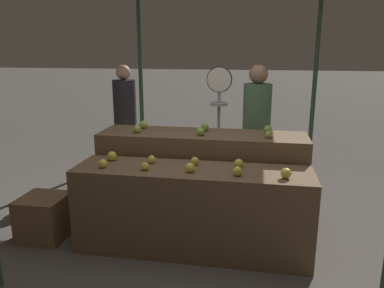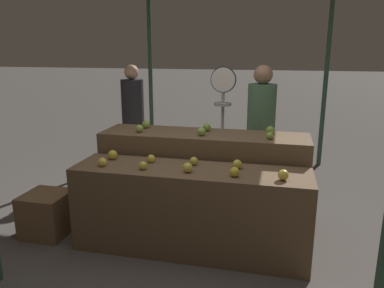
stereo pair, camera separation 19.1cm
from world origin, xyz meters
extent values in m
plane|color=#59544F|center=(0.00, 0.00, 0.00)|extent=(60.00, 60.00, 0.00)
cylinder|color=#33513D|center=(-1.42, 3.02, 1.33)|extent=(0.07, 0.07, 2.65)
cylinder|color=#33513D|center=(1.42, 3.02, 1.33)|extent=(0.07, 0.07, 2.65)
cube|color=brown|center=(0.00, 0.00, 0.39)|extent=(2.13, 0.55, 0.79)
cube|color=brown|center=(0.00, 0.60, 0.49)|extent=(2.13, 0.55, 0.98)
sphere|color=yellow|center=(-0.79, -0.11, 0.83)|extent=(0.08, 0.08, 0.08)
sphere|color=gold|center=(-0.40, -0.12, 0.83)|extent=(0.07, 0.07, 0.07)
sphere|color=yellow|center=(0.00, -0.10, 0.83)|extent=(0.09, 0.09, 0.09)
sphere|color=gold|center=(0.41, -0.12, 0.83)|extent=(0.08, 0.08, 0.08)
sphere|color=yellow|center=(0.80, -0.12, 0.83)|extent=(0.09, 0.09, 0.09)
sphere|color=gold|center=(-0.80, 0.12, 0.83)|extent=(0.09, 0.09, 0.09)
sphere|color=yellow|center=(-0.40, 0.10, 0.83)|extent=(0.08, 0.08, 0.08)
sphere|color=gold|center=(0.01, 0.11, 0.83)|extent=(0.08, 0.08, 0.08)
sphere|color=gold|center=(0.41, 0.10, 0.83)|extent=(0.08, 0.08, 0.08)
sphere|color=#8EB247|center=(-0.66, 0.49, 1.02)|extent=(0.08, 0.08, 0.08)
sphere|color=#8EB247|center=(0.00, 0.49, 1.02)|extent=(0.08, 0.08, 0.08)
sphere|color=#8EB247|center=(0.67, 0.49, 1.02)|extent=(0.07, 0.07, 0.07)
sphere|color=#8EB247|center=(-0.66, 0.71, 1.03)|extent=(0.09, 0.09, 0.09)
sphere|color=#7AA338|center=(0.01, 0.70, 1.02)|extent=(0.08, 0.08, 0.08)
sphere|color=#84AD3D|center=(0.67, 0.71, 1.02)|extent=(0.08, 0.08, 0.08)
cylinder|color=#99999E|center=(0.11, 1.15, 0.76)|extent=(0.04, 0.04, 1.51)
cylinder|color=black|center=(0.11, 1.15, 1.49)|extent=(0.29, 0.01, 0.29)
cylinder|color=silver|center=(0.11, 1.13, 1.49)|extent=(0.27, 0.02, 0.27)
cylinder|color=#99999E|center=(0.11, 1.13, 1.28)|extent=(0.01, 0.01, 0.14)
cylinder|color=#99999E|center=(0.11, 1.13, 1.21)|extent=(0.20, 0.20, 0.03)
cube|color=#2D2D38|center=(0.55, 1.27, 0.38)|extent=(0.26, 0.18, 0.77)
cylinder|color=#476B4C|center=(0.55, 1.27, 1.10)|extent=(0.37, 0.37, 0.67)
sphere|color=#936B51|center=(0.55, 1.27, 1.54)|extent=(0.22, 0.22, 0.22)
cube|color=#2D2D38|center=(-1.36, 2.05, 0.37)|extent=(0.29, 0.24, 0.74)
cylinder|color=#232328|center=(-1.36, 2.05, 1.07)|extent=(0.44, 0.44, 0.65)
sphere|color=tan|center=(-1.36, 2.05, 1.50)|extent=(0.21, 0.21, 0.21)
cube|color=brown|center=(-1.47, -0.03, 0.21)|extent=(0.43, 0.43, 0.43)
camera|label=1|loc=(0.55, -3.12, 1.83)|focal=35.00mm
camera|label=2|loc=(0.74, -3.08, 1.83)|focal=35.00mm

